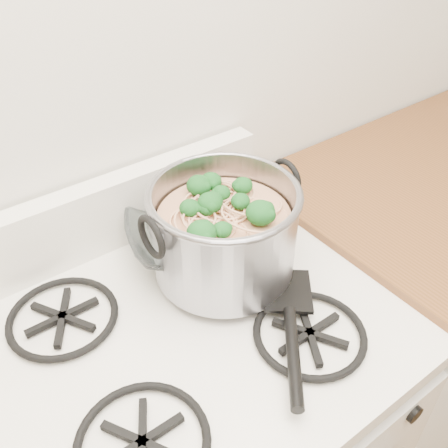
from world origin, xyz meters
The scene contains 4 objects.
counter_right centered at (0.88, 1.26, 0.46)m, with size 1.00×0.65×0.92m.
stock_pot centered at (0.14, 1.34, 1.01)m, with size 0.32×0.29×0.19m.
spatula centered at (0.20, 1.21, 0.94)m, with size 0.29×0.31×0.02m, color black, non-canonical shape.
glass_bowl centered at (0.15, 1.42, 0.94)m, with size 0.12×0.12×0.03m, color white.
Camera 1 is at (-0.30, 0.74, 1.62)m, focal length 40.00 mm.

